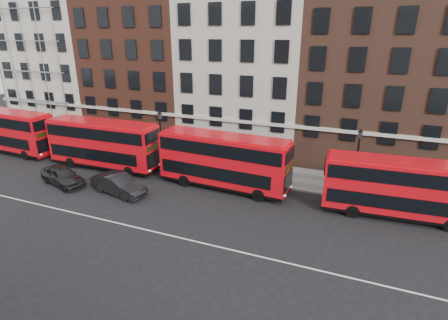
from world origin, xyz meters
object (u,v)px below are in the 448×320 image
at_px(bus_b, 103,143).
at_px(bus_d, 399,187).
at_px(bus_c, 223,160).
at_px(bus_a, 9,130).
at_px(car_front, 119,184).
at_px(car_rear, 63,176).

distance_m(bus_b, bus_d, 25.67).
bearing_deg(bus_c, bus_b, -176.95).
relative_size(bus_b, bus_c, 1.00).
bearing_deg(bus_d, bus_a, 176.32).
xyz_separation_m(bus_b, car_front, (4.96, -4.28, -1.67)).
bearing_deg(car_rear, car_front, -71.24).
bearing_deg(car_front, bus_d, -67.43).
distance_m(bus_d, car_front, 21.19).
bearing_deg(bus_c, bus_d, 3.02).
bearing_deg(bus_a, car_front, -11.14).
relative_size(bus_a, car_front, 2.22).
height_order(bus_c, car_rear, bus_c).
distance_m(bus_d, car_rear, 26.78).
xyz_separation_m(bus_c, car_rear, (-13.09, -4.61, -1.68)).
height_order(bus_c, bus_d, bus_c).
relative_size(bus_d, car_rear, 2.17).
bearing_deg(car_front, bus_c, -49.23).
bearing_deg(car_rear, bus_a, 84.36).
bearing_deg(bus_b, bus_a, 178.85).
xyz_separation_m(bus_a, car_front, (17.57, -4.28, -1.66)).
bearing_deg(bus_a, bus_d, 2.55).
relative_size(bus_a, bus_c, 0.99).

